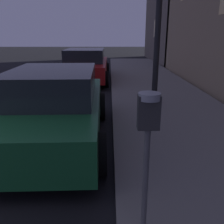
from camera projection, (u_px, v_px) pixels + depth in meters
parking_meter at (148, 132)px, 2.13m from camera, size 0.19×0.19×1.44m
car_green at (54, 106)px, 4.73m from camera, size 2.08×4.14×1.43m
car_red at (86, 65)px, 10.90m from camera, size 2.11×4.47×1.43m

